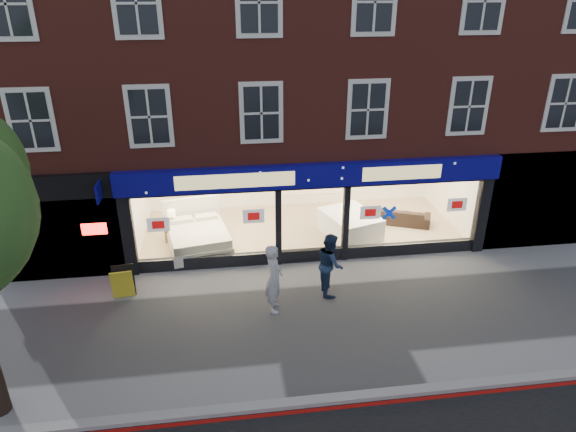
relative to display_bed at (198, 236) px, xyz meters
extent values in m
plane|color=gray|center=(3.57, -4.34, -0.47)|extent=(120.00, 120.00, 0.00)
cube|color=#8C0A07|center=(3.57, -7.44, -0.46)|extent=(60.00, 0.10, 0.01)
cube|color=gray|center=(3.57, -7.24, -0.41)|extent=(60.00, 0.25, 0.12)
cube|color=tan|center=(3.57, 0.91, -0.42)|extent=(11.00, 4.50, 0.10)
cube|color=maroon|center=(3.57, 2.66, 6.18)|extent=(19.00, 8.00, 6.70)
cube|color=#0A0777|center=(3.57, -1.46, 2.48)|extent=(11.40, 0.28, 0.70)
cube|color=black|center=(3.57, -1.26, -0.27)|extent=(11.00, 0.18, 0.40)
cube|color=black|center=(-1.93, -1.29, 0.83)|extent=(0.35, 0.30, 2.60)
cube|color=black|center=(9.07, -1.29, 0.83)|extent=(0.35, 0.30, 2.60)
cube|color=white|center=(0.32, -1.34, 0.98)|extent=(4.20, 0.02, 2.10)
cube|color=white|center=(6.82, -1.34, 0.98)|extent=(4.20, 0.02, 2.10)
cube|color=white|center=(3.57, -1.09, 0.68)|extent=(1.80, 0.02, 2.10)
cube|color=silver|center=(3.57, 3.16, 0.83)|extent=(11.00, 0.20, 2.60)
cube|color=#FFEAC6|center=(3.57, 0.91, 2.13)|extent=(11.00, 4.50, 0.12)
cube|color=black|center=(-4.03, -1.04, 1.18)|extent=(3.80, 0.60, 3.30)
cube|color=#FF140C|center=(-2.83, -1.39, 1.13)|extent=(0.70, 0.04, 0.35)
cube|color=black|center=(11.07, -1.14, 1.18)|extent=(4.00, 0.40, 3.30)
cube|color=beige|center=(0.03, -0.14, -0.18)|extent=(2.26, 2.52, 0.39)
cube|color=beige|center=(0.03, -0.14, 0.16)|extent=(2.17, 2.42, 0.28)
cube|color=beige|center=(-0.19, 1.01, 0.30)|extent=(1.97, 0.48, 1.33)
cube|color=beige|center=(-0.53, 0.57, 0.36)|extent=(0.77, 0.48, 0.13)
cube|color=beige|center=(0.29, 0.72, 0.36)|extent=(0.77, 0.48, 0.13)
cube|color=brown|center=(-0.83, 0.54, -0.09)|extent=(0.53, 0.53, 0.55)
cube|color=white|center=(5.17, 0.19, -0.24)|extent=(2.07, 2.33, 0.26)
cube|color=white|center=(5.17, 0.19, 0.02)|extent=(2.07, 2.33, 0.26)
cube|color=white|center=(5.17, 0.19, 0.27)|extent=(2.07, 2.33, 0.26)
imported|color=black|center=(7.27, 0.80, -0.09)|extent=(2.09, 1.47, 0.57)
cube|color=gold|center=(-2.00, -2.57, 0.00)|extent=(0.65, 0.45, 0.93)
imported|color=#ACAEB4|center=(2.10, -3.73, 0.50)|extent=(0.55, 0.76, 1.94)
imported|color=#192A46|center=(3.76, -3.09, 0.44)|extent=(0.71, 0.90, 1.82)
camera|label=1|loc=(0.90, -15.25, 7.66)|focal=32.00mm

